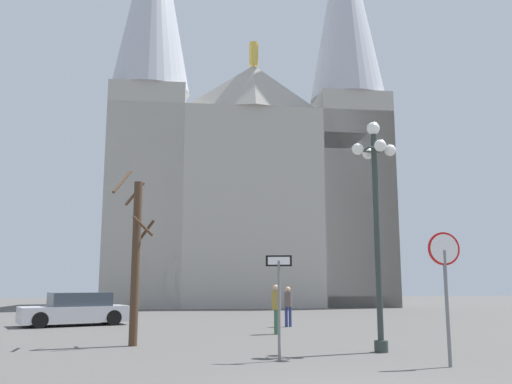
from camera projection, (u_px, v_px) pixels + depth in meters
cathedral at (249, 164)px, 43.20m from camera, size 21.60×11.94×33.46m
stop_sign at (445, 272)px, 12.02m from camera, size 0.74×0.08×2.93m
one_way_arrow_sign at (279, 294)px, 12.80m from camera, size 0.62×0.17×2.45m
street_lamp at (376, 201)px, 14.80m from camera, size 1.26×1.26×6.25m
bare_tree at (136, 256)px, 15.97m from camera, size 1.29×1.24×5.30m
parked_car_near_silver at (76, 310)px, 22.95m from camera, size 4.69×3.29×1.38m
pedestrian_walking at (276, 304)px, 19.18m from camera, size 0.32×0.32×1.72m
pedestrian_standing at (288, 303)px, 22.30m from camera, size 0.32×0.32×1.62m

